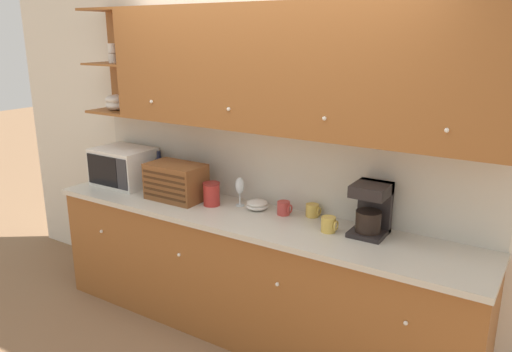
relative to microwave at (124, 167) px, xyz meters
name	(u,v)px	position (x,y,z in m)	size (l,w,h in m)	color
ground_plane	(270,312)	(1.30, 0.24, -1.08)	(24.00, 24.00, 0.00)	#896647
wall_back	(273,154)	(1.30, 0.27, 0.22)	(5.64, 0.06, 2.60)	silver
counter_unit	(249,274)	(1.30, -0.06, -0.62)	(3.26, 0.62, 0.92)	#935628
backsplash_panel	(271,166)	(1.30, 0.23, 0.14)	(3.24, 0.01, 0.59)	beige
upper_cabinets	(282,69)	(1.47, 0.08, 0.85)	(3.24, 0.34, 0.83)	#935628
microwave	(124,167)	(0.00, 0.00, 0.00)	(0.48, 0.37, 0.31)	silver
wine_bottle	(160,171)	(0.31, 0.10, -0.01)	(0.09, 0.09, 0.31)	black
bread_box	(176,182)	(0.63, -0.05, -0.02)	(0.44, 0.28, 0.28)	brown
storage_canister	(212,194)	(0.94, -0.02, -0.07)	(0.13, 0.13, 0.17)	#B22D28
wine_glass	(240,187)	(1.12, 0.08, -0.01)	(0.07, 0.07, 0.22)	silver
bowl_stack_on_counter	(257,205)	(1.27, 0.09, -0.12)	(0.16, 0.16, 0.07)	silver
mug_patterned_third	(284,208)	(1.50, 0.09, -0.11)	(0.10, 0.09, 0.10)	#B73D38
mug_blue_second	(313,210)	(1.68, 0.16, -0.11)	(0.10, 0.09, 0.09)	gold
mug	(329,224)	(1.89, -0.03, -0.11)	(0.11, 0.09, 0.10)	gold
coffee_maker	(371,209)	(2.13, 0.08, 0.01)	(0.22, 0.24, 0.34)	black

